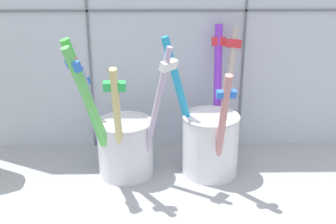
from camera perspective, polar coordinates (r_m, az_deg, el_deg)
counter_slab at (r=57.36cm, az=0.05°, el=-9.88°), size 64.00×22.00×2.00cm
tile_wall_back at (r=61.58cm, az=-0.18°, el=13.67°), size 64.00×2.20×45.00cm
toothbrush_cup_left at (r=56.62cm, az=-5.96°, el=-3.71°), size 12.84×10.50×18.76cm
toothbrush_cup_right at (r=57.35cm, az=5.52°, el=-3.29°), size 10.74×14.67×18.33cm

